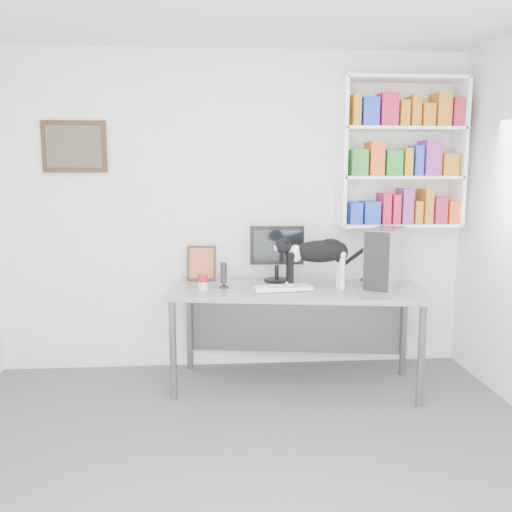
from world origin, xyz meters
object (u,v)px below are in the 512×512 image
at_px(desk, 295,337).
at_px(speaker, 224,275).
at_px(pc_tower, 385,258).
at_px(leaning_print, 202,262).
at_px(soup_can, 203,282).
at_px(cat, 318,264).
at_px(bookshelf, 401,153).
at_px(keyboard, 283,288).
at_px(monitor, 277,253).

bearing_deg(desk, speaker, -175.71).
distance_m(pc_tower, leaning_print, 1.49).
bearing_deg(soup_can, leaning_print, 92.84).
bearing_deg(speaker, cat, -6.70).
relative_size(bookshelf, pc_tower, 2.69).
distance_m(keyboard, speaker, 0.47).
height_order(keyboard, pc_tower, pc_tower).
bearing_deg(soup_can, keyboard, -7.56).
bearing_deg(desk, cat, -21.43).
distance_m(speaker, cat, 0.73).
bearing_deg(cat, speaker, 164.24).
relative_size(bookshelf, leaning_print, 4.17).
xyz_separation_m(desk, keyboard, (-0.11, -0.09, 0.42)).
bearing_deg(desk, leaning_print, 162.22).
distance_m(desk, monitor, 0.69).
height_order(leaning_print, soup_can, leaning_print).
distance_m(pc_tower, speaker, 1.27).
xyz_separation_m(desk, monitor, (-0.12, 0.25, 0.64)).
bearing_deg(monitor, bookshelf, 9.22).
bearing_deg(desk, monitor, 124.12).
bearing_deg(leaning_print, cat, -21.61).
xyz_separation_m(bookshelf, soup_can, (-1.66, -0.40, -0.99)).
distance_m(leaning_print, cat, 1.00).
distance_m(monitor, leaning_print, 0.63).
relative_size(keyboard, speaker, 2.12).
distance_m(desk, soup_can, 0.85).
height_order(keyboard, leaning_print, leaning_print).
xyz_separation_m(speaker, leaning_print, (-0.18, 0.32, 0.04)).
xyz_separation_m(pc_tower, leaning_print, (-1.44, 0.37, -0.08)).
relative_size(desk, leaning_print, 6.47).
distance_m(keyboard, pc_tower, 0.84).
bearing_deg(monitor, cat, -49.38).
height_order(monitor, soup_can, monitor).
xyz_separation_m(desk, leaning_print, (-0.74, 0.36, 0.55)).
bearing_deg(pc_tower, desk, -147.90).
height_order(pc_tower, soup_can, pc_tower).
xyz_separation_m(monitor, keyboard, (0.01, -0.34, -0.22)).
bearing_deg(speaker, keyboard, -12.36).
xyz_separation_m(monitor, leaning_print, (-0.62, 0.11, -0.09)).
bearing_deg(speaker, leaning_print, 122.44).
xyz_separation_m(bookshelf, cat, (-0.78, -0.48, -0.85)).
height_order(keyboard, soup_can, soup_can).
bearing_deg(leaning_print, speaker, -55.80).
height_order(keyboard, speaker, speaker).
xyz_separation_m(monitor, pc_tower, (0.82, -0.26, -0.00)).
distance_m(bookshelf, cat, 1.25).
bearing_deg(bookshelf, leaning_print, -179.06).
bearing_deg(bookshelf, speaker, -166.79).
bearing_deg(bookshelf, soup_can, -166.53).
xyz_separation_m(speaker, cat, (0.71, -0.13, 0.10)).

